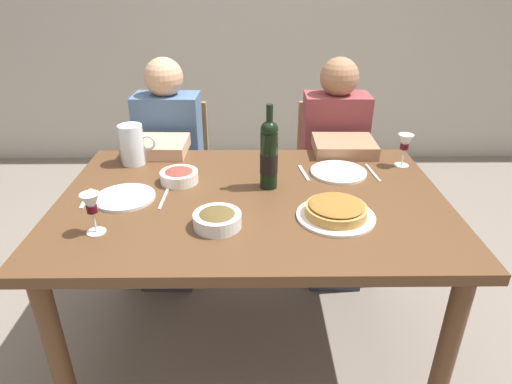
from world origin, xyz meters
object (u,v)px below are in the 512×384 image
object	(u,v)px
water_pitcher	(134,147)
chair_right	(329,168)
olive_bowl	(219,219)
wine_glass_right_diner	(93,206)
diner_right	(337,166)
dinner_plate_right_setting	(126,197)
baked_tart	(337,211)
chair_left	(177,169)
wine_glass_left_diner	(406,144)
diner_left	(168,166)
salad_bowl	(180,176)
wine_bottle	(270,154)
dinner_plate_left_setting	(339,172)
dining_table	(253,217)

from	to	relation	value
water_pitcher	chair_right	size ratio (longest dim) A/B	0.21
olive_bowl	wine_glass_right_diner	size ratio (longest dim) A/B	1.14
water_pitcher	chair_right	world-z (taller)	water_pitcher
diner_right	dinner_plate_right_setting	bearing A→B (deg)	35.54
baked_tart	chair_left	world-z (taller)	chair_left
wine_glass_left_diner	diner_left	distance (m)	1.20
dinner_plate_right_setting	wine_glass_right_diner	bearing A→B (deg)	-97.95
salad_bowl	wine_glass_right_diner	world-z (taller)	wine_glass_right_diner
baked_tart	salad_bowl	world-z (taller)	baked_tart
wine_bottle	chair_left	world-z (taller)	wine_bottle
chair_right	diner_right	world-z (taller)	diner_right
wine_glass_right_diner	dinner_plate_left_setting	world-z (taller)	wine_glass_right_diner
wine_bottle	water_pitcher	bearing A→B (deg)	157.50
baked_tart	dinner_plate_right_setting	xyz separation A→B (m)	(-0.79, 0.15, -0.02)
diner_left	chair_right	world-z (taller)	diner_left
dining_table	salad_bowl	distance (m)	0.35
wine_glass_left_diner	wine_glass_right_diner	distance (m)	1.32
dinner_plate_left_setting	water_pitcher	bearing A→B (deg)	172.46
salad_bowl	chair_right	size ratio (longest dim) A/B	0.18
water_pitcher	dinner_plate_right_setting	size ratio (longest dim) A/B	0.79
dining_table	diner_left	size ratio (longest dim) A/B	1.29
wine_bottle	chair_left	size ratio (longest dim) A/B	0.39
salad_bowl	baked_tart	bearing A→B (deg)	-26.53
dinner_plate_left_setting	diner_left	distance (m)	0.94
wine_glass_left_diner	diner_right	size ratio (longest dim) A/B	0.13
water_pitcher	olive_bowl	size ratio (longest dim) A/B	1.09
dining_table	baked_tart	world-z (taller)	baked_tart
water_pitcher	baked_tart	size ratio (longest dim) A/B	0.65
wine_glass_right_diner	dinner_plate_left_setting	xyz separation A→B (m)	(0.90, 0.47, -0.10)
wine_bottle	diner_left	world-z (taller)	diner_left
dinner_plate_right_setting	diner_right	bearing A→B (deg)	34.55
wine_bottle	wine_glass_right_diner	world-z (taller)	wine_bottle
dining_table	baked_tart	size ratio (longest dim) A/B	5.34
olive_bowl	chair_right	size ratio (longest dim) A/B	0.19
wine_bottle	diner_right	size ratio (longest dim) A/B	0.29
salad_bowl	diner_left	bearing A→B (deg)	106.83
wine_glass_left_diner	diner_left	xyz separation A→B (m)	(-1.13, 0.34, -0.25)
salad_bowl	diner_right	world-z (taller)	diner_right
dining_table	baked_tart	bearing A→B (deg)	-28.42
water_pitcher	wine_glass_left_diner	xyz separation A→B (m)	(1.21, -0.04, 0.02)
water_pitcher	salad_bowl	bearing A→B (deg)	-40.60
wine_bottle	salad_bowl	bearing A→B (deg)	172.42
olive_bowl	dinner_plate_right_setting	size ratio (longest dim) A/B	0.72
wine_glass_left_diner	chair_right	size ratio (longest dim) A/B	0.17
dinner_plate_left_setting	dinner_plate_right_setting	distance (m)	0.90
olive_bowl	diner_left	world-z (taller)	diner_left
baked_tart	olive_bowl	size ratio (longest dim) A/B	1.69
water_pitcher	chair_right	distance (m)	1.17
salad_bowl	wine_glass_left_diner	xyz separation A→B (m)	(0.98, 0.16, 0.08)
baked_tart	wine_glass_right_diner	world-z (taller)	wine_glass_right_diner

